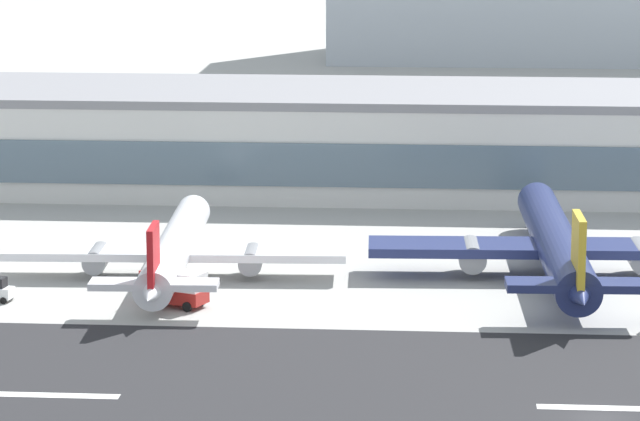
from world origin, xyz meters
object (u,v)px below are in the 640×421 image
object	(u,v)px
terminal_building	(394,139)
airliner_gold_tail_gate_2	(557,247)
airliner_red_tail_gate_1	(173,252)
service_box_truck_2	(174,287)

from	to	relation	value
terminal_building	airliner_gold_tail_gate_2	world-z (taller)	terminal_building
airliner_red_tail_gate_1	service_box_truck_2	xyz separation A→B (m)	(1.66, -10.18, -0.85)
airliner_red_tail_gate_1	airliner_gold_tail_gate_2	distance (m)	36.67
airliner_red_tail_gate_1	service_box_truck_2	world-z (taller)	airliner_red_tail_gate_1
airliner_gold_tail_gate_2	airliner_red_tail_gate_1	bearing A→B (deg)	92.12
airliner_red_tail_gate_1	airliner_gold_tail_gate_2	size ratio (longest dim) A/B	0.86
terminal_building	service_box_truck_2	xyz separation A→B (m)	(-17.79, -57.93, -4.29)
terminal_building	airliner_red_tail_gate_1	bearing A→B (deg)	-112.16
airliner_red_tail_gate_1	service_box_truck_2	bearing A→B (deg)	-173.23
service_box_truck_2	terminal_building	bearing A→B (deg)	-84.37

